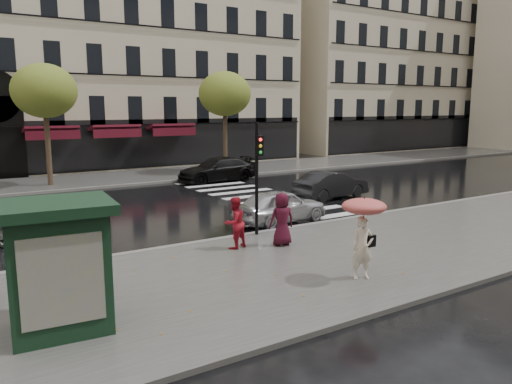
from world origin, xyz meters
TOP-DOWN VIEW (x-y plane):
  - ground at (0.00, 0.00)m, footprint 160.00×160.00m
  - near_sidewalk at (0.00, -0.50)m, footprint 90.00×7.00m
  - far_sidewalk at (0.00, 19.00)m, footprint 90.00×6.00m
  - near_kerb at (0.00, 3.00)m, footprint 90.00×0.25m
  - far_kerb at (0.00, 16.00)m, footprint 90.00×0.25m
  - zebra_crossing at (6.00, 9.60)m, footprint 3.60×11.75m
  - bldg_far_corner at (6.00, 30.00)m, footprint 26.00×14.00m
  - bldg_far_right at (34.00, 30.00)m, footprint 24.00×14.00m
  - tree_far_left at (-2.00, 18.00)m, footprint 3.40×3.40m
  - tree_far_right at (9.00, 18.00)m, footprint 3.40×3.40m
  - woman_umbrella at (1.53, -2.30)m, footprint 1.08×1.08m
  - woman_red at (0.23, 1.74)m, footprint 0.89×0.77m
  - man_burgundy at (1.63, 1.27)m, footprint 0.88×0.65m
  - traffic_light at (1.69, 2.73)m, footprint 0.25×0.36m
  - newsstand at (-5.38, -1.30)m, footprint 2.22×1.93m
  - car_silver at (3.65, 4.20)m, footprint 3.92×1.86m
  - car_darkgrey at (8.72, 7.08)m, footprint 4.10×1.77m
  - car_black at (6.76, 15.00)m, footprint 4.86×2.02m

SIDE VIEW (x-z plane):
  - ground at x=0.00m, z-range 0.00..0.00m
  - zebra_crossing at x=6.00m, z-range 0.00..0.01m
  - near_sidewalk at x=0.00m, z-range 0.00..0.12m
  - far_sidewalk at x=0.00m, z-range 0.00..0.12m
  - near_kerb at x=0.00m, z-range 0.00..0.14m
  - far_kerb at x=0.00m, z-range 0.00..0.14m
  - car_silver at x=3.65m, z-range 0.00..1.29m
  - car_darkgrey at x=8.72m, z-range 0.00..1.31m
  - car_black at x=6.76m, z-range 0.00..1.40m
  - woman_red at x=0.23m, z-range 0.12..1.69m
  - man_burgundy at x=1.63m, z-range 0.12..1.76m
  - newsstand at x=-5.38m, z-range 0.16..2.65m
  - woman_umbrella at x=1.53m, z-range 0.45..2.54m
  - traffic_light at x=1.69m, z-range 0.51..4.24m
  - tree_far_left at x=-2.00m, z-range 1.85..8.49m
  - tree_far_right at x=9.00m, z-range 1.85..8.49m
  - bldg_far_corner at x=6.00m, z-range -0.14..22.76m
  - bldg_far_right at x=34.00m, z-range -0.14..22.76m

